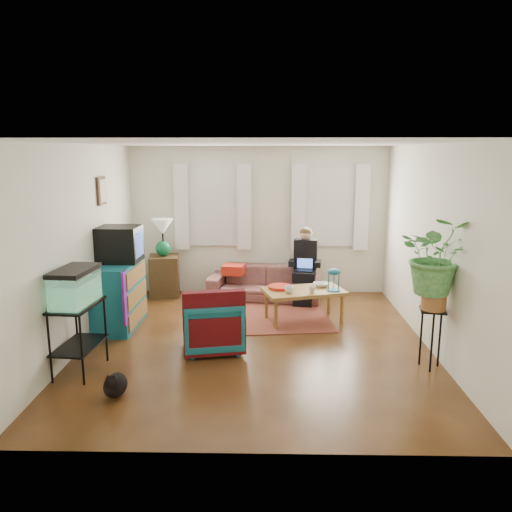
{
  "coord_description": "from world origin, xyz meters",
  "views": [
    {
      "loc": [
        0.14,
        -6.28,
        2.5
      ],
      "look_at": [
        0.0,
        0.4,
        1.1
      ],
      "focal_mm": 35.0,
      "sensor_mm": 36.0,
      "label": 1
    }
  ],
  "objects_px": {
    "armchair": "(212,321)",
    "plant_stand": "(431,339)",
    "side_table": "(164,276)",
    "coffee_table": "(304,305)",
    "aquarium_stand": "(79,338)",
    "sofa": "(265,278)",
    "dresser": "(118,295)"
  },
  "relations": [
    {
      "from": "sofa",
      "to": "coffee_table",
      "type": "bearing_deg",
      "value": -53.94
    },
    {
      "from": "aquarium_stand",
      "to": "sofa",
      "type": "bearing_deg",
      "value": 59.65
    },
    {
      "from": "sofa",
      "to": "side_table",
      "type": "distance_m",
      "value": 1.77
    },
    {
      "from": "dresser",
      "to": "plant_stand",
      "type": "xyz_separation_m",
      "value": [
        4.06,
        -1.33,
        -0.12
      ]
    },
    {
      "from": "sofa",
      "to": "plant_stand",
      "type": "relative_size",
      "value": 2.66
    },
    {
      "from": "dresser",
      "to": "sofa",
      "type": "bearing_deg",
      "value": 35.76
    },
    {
      "from": "dresser",
      "to": "armchair",
      "type": "distance_m",
      "value": 1.66
    },
    {
      "from": "side_table",
      "to": "plant_stand",
      "type": "xyz_separation_m",
      "value": [
        3.72,
        -2.92,
        -0.0
      ]
    },
    {
      "from": "armchair",
      "to": "dresser",
      "type": "bearing_deg",
      "value": -40.72
    },
    {
      "from": "armchair",
      "to": "plant_stand",
      "type": "relative_size",
      "value": 1.06
    },
    {
      "from": "side_table",
      "to": "armchair",
      "type": "bearing_deg",
      "value": -65.38
    },
    {
      "from": "side_table",
      "to": "coffee_table",
      "type": "distance_m",
      "value": 2.69
    },
    {
      "from": "dresser",
      "to": "armchair",
      "type": "relative_size",
      "value": 1.4
    },
    {
      "from": "armchair",
      "to": "plant_stand",
      "type": "xyz_separation_m",
      "value": [
        2.62,
        -0.51,
        -0.02
      ]
    },
    {
      "from": "plant_stand",
      "to": "sofa",
      "type": "bearing_deg",
      "value": 125.06
    },
    {
      "from": "dresser",
      "to": "plant_stand",
      "type": "bearing_deg",
      "value": -17.06
    },
    {
      "from": "coffee_table",
      "to": "dresser",
      "type": "bearing_deg",
      "value": 170.33
    },
    {
      "from": "plant_stand",
      "to": "dresser",
      "type": "bearing_deg",
      "value": 161.92
    },
    {
      "from": "side_table",
      "to": "plant_stand",
      "type": "bearing_deg",
      "value": -38.15
    },
    {
      "from": "sofa",
      "to": "coffee_table",
      "type": "relative_size",
      "value": 1.63
    },
    {
      "from": "sofa",
      "to": "side_table",
      "type": "relative_size",
      "value": 2.64
    },
    {
      "from": "aquarium_stand",
      "to": "armchair",
      "type": "relative_size",
      "value": 1.07
    },
    {
      "from": "side_table",
      "to": "aquarium_stand",
      "type": "distance_m",
      "value": 3.14
    },
    {
      "from": "coffee_table",
      "to": "plant_stand",
      "type": "height_order",
      "value": "plant_stand"
    },
    {
      "from": "dresser",
      "to": "plant_stand",
      "type": "relative_size",
      "value": 1.47
    },
    {
      "from": "sofa",
      "to": "aquarium_stand",
      "type": "bearing_deg",
      "value": -116.4
    },
    {
      "from": "sofa",
      "to": "side_table",
      "type": "height_order",
      "value": "sofa"
    },
    {
      "from": "sofa",
      "to": "dresser",
      "type": "distance_m",
      "value": 2.56
    },
    {
      "from": "armchair",
      "to": "coffee_table",
      "type": "bearing_deg",
      "value": -149.54
    },
    {
      "from": "coffee_table",
      "to": "plant_stand",
      "type": "bearing_deg",
      "value": -66.35
    },
    {
      "from": "armchair",
      "to": "coffee_table",
      "type": "height_order",
      "value": "armchair"
    },
    {
      "from": "armchair",
      "to": "plant_stand",
      "type": "distance_m",
      "value": 2.67
    }
  ]
}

